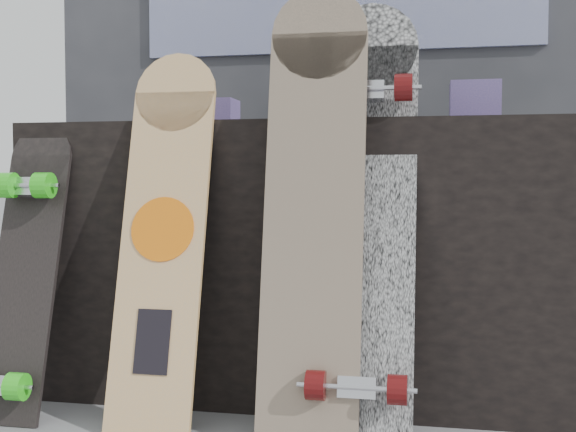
% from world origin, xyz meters
% --- Properties ---
extents(vendor_table, '(1.60, 0.60, 0.80)m').
position_xyz_m(vendor_table, '(0.00, 0.50, 0.40)').
color(vendor_table, black).
rests_on(vendor_table, ground).
extents(booth, '(2.40, 0.22, 2.20)m').
position_xyz_m(booth, '(0.00, 1.35, 1.10)').
color(booth, '#313236').
rests_on(booth, ground).
extents(merch_box_purple, '(0.18, 0.12, 0.10)m').
position_xyz_m(merch_box_purple, '(-0.35, 0.62, 0.85)').
color(merch_box_purple, '#433E7F').
rests_on(merch_box_purple, vendor_table).
extents(merch_box_small, '(0.14, 0.14, 0.12)m').
position_xyz_m(merch_box_small, '(0.49, 0.50, 0.86)').
color(merch_box_small, '#433E7F').
rests_on(merch_box_small, vendor_table).
extents(merch_box_flat, '(0.22, 0.10, 0.06)m').
position_xyz_m(merch_box_flat, '(0.11, 0.56, 0.83)').
color(merch_box_flat, '#D1B78C').
rests_on(merch_box_flat, vendor_table).
extents(longboard_geisha, '(0.23, 0.28, 0.99)m').
position_xyz_m(longboard_geisha, '(-0.32, 0.12, 0.52)').
color(longboard_geisha, tan).
rests_on(longboard_geisha, ground).
extents(longboard_celtic, '(0.25, 0.25, 1.14)m').
position_xyz_m(longboard_celtic, '(0.09, 0.09, 0.60)').
color(longboard_celtic, tan).
rests_on(longboard_celtic, ground).
extents(longboard_cascadia, '(0.26, 0.40, 1.12)m').
position_xyz_m(longboard_cascadia, '(0.21, 0.16, 0.58)').
color(longboard_cascadia, silver).
rests_on(longboard_cascadia, ground).
extents(skateboard_dark, '(0.18, 0.30, 0.79)m').
position_xyz_m(skateboard_dark, '(-0.71, 0.09, 0.40)').
color(skateboard_dark, black).
rests_on(skateboard_dark, ground).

